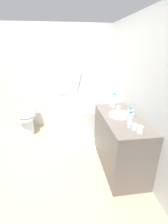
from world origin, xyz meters
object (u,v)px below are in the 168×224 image
object	(u,v)px
bathtub	(81,118)
drinking_glass_1	(111,103)
water_bottle_2	(114,101)
drinking_glass_3	(140,130)
toilet_paper_roll	(21,130)
sink_basin	(119,115)
water_bottle_0	(130,120)
bath_mat	(88,143)
toilet	(27,119)
water_bottle_1	(130,116)
drinking_glass_0	(134,127)
sink_faucet	(131,114)
drinking_glass_2	(118,109)

from	to	relation	value
bathtub	drinking_glass_1	xyz separation A→B (m)	(0.46, -0.78, 0.62)
water_bottle_2	drinking_glass_3	size ratio (longest dim) A/B	2.85
drinking_glass_1	toilet_paper_roll	bearing A→B (deg)	155.51
sink_basin	water_bottle_0	distance (m)	0.39
drinking_glass_1	bath_mat	size ratio (longest dim) A/B	0.15
toilet	water_bottle_2	world-z (taller)	water_bottle_2
bathtub	bath_mat	world-z (taller)	bathtub
bathtub	drinking_glass_3	xyz separation A→B (m)	(0.52, -1.81, 0.61)
bathtub	bath_mat	distance (m)	0.69
toilet	drinking_glass_3	distance (m)	2.61
bathtub	water_bottle_2	size ratio (longest dim) A/B	5.66
bath_mat	water_bottle_1	bearing A→B (deg)	-65.58
toilet	drinking_glass_0	distance (m)	2.53
sink_faucet	water_bottle_0	size ratio (longest dim) A/B	0.68
toilet	sink_basin	size ratio (longest dim) A/B	2.35
toilet	toilet_paper_roll	xyz separation A→B (m)	(-0.18, 0.06, -0.31)
sink_faucet	bath_mat	distance (m)	1.25
toilet	water_bottle_0	bearing A→B (deg)	47.48
drinking_glass_1	drinking_glass_2	distance (m)	0.27
water_bottle_0	bath_mat	size ratio (longest dim) A/B	0.33
drinking_glass_3	water_bottle_0	bearing A→B (deg)	112.86
toilet	water_bottle_2	distance (m)	2.05
drinking_glass_3	toilet_paper_roll	world-z (taller)	drinking_glass_3
drinking_glass_2	sink_basin	bearing A→B (deg)	-103.46
water_bottle_0	toilet_paper_roll	size ratio (longest dim) A/B	2.04
water_bottle_0	drinking_glass_0	world-z (taller)	water_bottle_0
sink_faucet	drinking_glass_3	distance (m)	0.56
water_bottle_1	drinking_glass_1	bearing A→B (deg)	91.93
water_bottle_0	drinking_glass_0	bearing A→B (deg)	-64.22
sink_faucet	drinking_glass_0	xyz separation A→B (m)	(-0.15, -0.46, 0.01)
water_bottle_0	bath_mat	xyz separation A→B (m)	(-0.38, 1.03, -0.98)
drinking_glass_3	water_bottle_2	bearing A→B (deg)	92.44
water_bottle_1	toilet_paper_roll	bearing A→B (deg)	139.75
water_bottle_1	drinking_glass_3	distance (m)	0.27
toilet	water_bottle_1	bearing A→B (deg)	49.95
water_bottle_0	bath_mat	distance (m)	1.47
water_bottle_2	bath_mat	bearing A→B (deg)	148.14
drinking_glass_0	bath_mat	xyz separation A→B (m)	(-0.42, 1.10, -0.92)
water_bottle_1	toilet	bearing A→B (deg)	137.96
sink_faucet	water_bottle_1	size ratio (longest dim) A/B	0.64
water_bottle_0	toilet_paper_roll	bearing A→B (deg)	137.42
toilet	drinking_glass_3	bearing A→B (deg)	45.96
drinking_glass_0	drinking_glass_2	distance (m)	0.67
bath_mat	toilet	bearing A→B (deg)	153.96
bath_mat	toilet_paper_roll	size ratio (longest dim) A/B	6.12
drinking_glass_0	drinking_glass_3	distance (m)	0.09
water_bottle_2	toilet_paper_roll	bearing A→B (deg)	153.39
drinking_glass_0	drinking_glass_2	xyz separation A→B (m)	(0.01, 0.67, 0.00)
water_bottle_1	drinking_glass_3	size ratio (longest dim) A/B	2.66
water_bottle_1	drinking_glass_2	size ratio (longest dim) A/B	2.90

